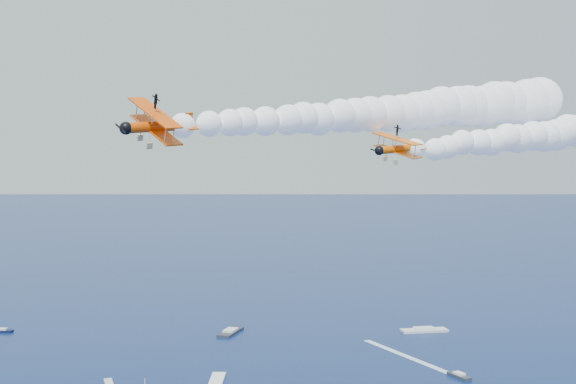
{
  "coord_description": "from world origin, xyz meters",
  "views": [
    {
      "loc": [
        -11.64,
        -66.7,
        55.28
      ],
      "look_at": [
        -8.35,
        18.74,
        50.8
      ],
      "focal_mm": 47.58,
      "sensor_mm": 36.0,
      "label": 1
    }
  ],
  "objects": [
    {
      "name": "biplane_lead",
      "position": [
        5.28,
        24.86,
        55.67
      ],
      "size": [
        10.07,
        10.96,
        6.66
      ],
      "primitive_type": null,
      "rotation": [
        -0.21,
        0.07,
        3.67
      ],
      "color": "#EF5E05"
    },
    {
      "name": "biplane_trail",
      "position": [
        -21.98,
        12.62,
        57.94
      ],
      "size": [
        12.52,
        13.39,
        9.13
      ],
      "primitive_type": null,
      "rotation": [
        -0.39,
        0.07,
        3.72
      ],
      "color": "#DF4604"
    },
    {
      "name": "smoke_trail_lead",
      "position": [
        33.75,
        41.34,
        58.2
      ],
      "size": [
        69.09,
        61.14,
        11.86
      ],
      "primitive_type": null,
      "rotation": [
        0.0,
        0.0,
        3.67
      ],
      "color": "white"
    },
    {
      "name": "smoke_trail_trail",
      "position": [
        5.61,
        30.55,
        60.47
      ],
      "size": [
        69.2,
        64.06,
        11.86
      ],
      "primitive_type": null,
      "rotation": [
        0.0,
        0.0,
        3.72
      ],
      "color": "white"
    },
    {
      "name": "spectator_boats",
      "position": [
        -15.79,
        116.02,
        0.35
      ],
      "size": [
        237.61,
        172.12,
        0.7
      ],
      "color": "white",
      "rests_on": "ground"
    }
  ]
}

